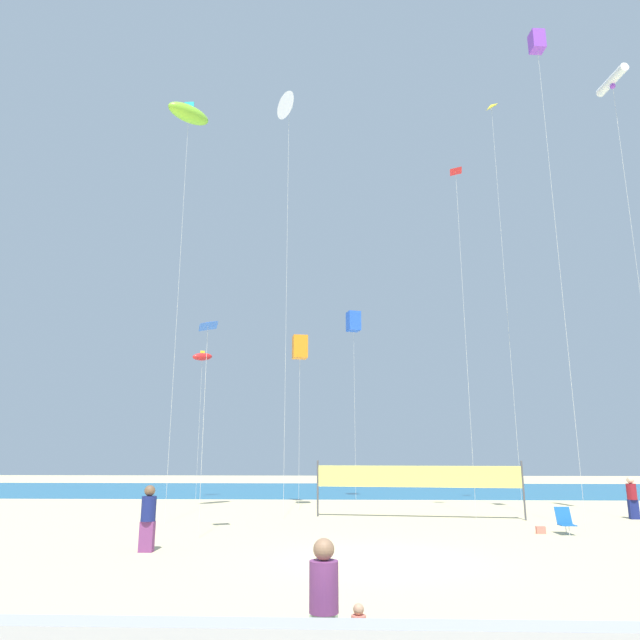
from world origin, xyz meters
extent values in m
plane|color=beige|center=(0.00, 0.00, 0.00)|extent=(120.00, 120.00, 0.00)
cube|color=#1E6B99|center=(0.00, 30.10, 0.00)|extent=(120.00, 20.00, 0.01)
cylinder|color=#7A3872|center=(-1.21, -8.12, 1.04)|extent=(0.37, 0.37, 0.61)
sphere|color=#997051|center=(-1.21, -8.12, 1.48)|extent=(0.27, 0.27, 0.27)
cylinder|color=#EA7260|center=(-0.78, -8.00, 0.53)|extent=(0.19, 0.19, 0.31)
sphere|color=tan|center=(-0.78, -8.00, 0.75)|extent=(0.14, 0.14, 0.14)
cube|color=#7A3872|center=(-6.49, 0.94, 0.41)|extent=(0.39, 0.24, 0.82)
cylinder|color=navy|center=(-6.49, 0.94, 1.16)|extent=(0.41, 0.41, 0.68)
sphere|color=brown|center=(-6.49, 0.94, 1.65)|extent=(0.30, 0.30, 0.30)
cube|color=navy|center=(11.31, 9.97, 0.40)|extent=(0.38, 0.23, 0.79)
cylinder|color=maroon|center=(11.31, 9.97, 1.12)|extent=(0.40, 0.40, 0.65)
sphere|color=beige|center=(11.31, 9.97, 1.59)|extent=(0.29, 0.29, 0.29)
cube|color=#1959B2|center=(6.64, 4.94, 0.32)|extent=(0.52, 0.48, 0.03)
cube|color=#1959B2|center=(6.64, 5.23, 0.60)|extent=(0.52, 0.23, 0.57)
cylinder|color=silver|center=(6.64, 4.79, 0.16)|extent=(0.03, 0.03, 0.32)
cylinder|color=silver|center=(6.64, 5.08, 0.16)|extent=(0.03, 0.03, 0.32)
cylinder|color=#4C4C51|center=(-2.10, 10.53, 1.20)|extent=(0.08, 0.08, 2.40)
cylinder|color=#4C4C51|center=(6.59, 9.37, 1.20)|extent=(0.08, 0.08, 2.40)
cube|color=#EAE566|center=(2.25, 9.95, 1.73)|extent=(8.69, 1.18, 0.90)
cube|color=#EA7260|center=(5.83, 5.21, 0.12)|extent=(0.31, 0.15, 0.25)
cylinder|color=silver|center=(-8.09, 7.87, 9.15)|extent=(0.01, 0.01, 18.31)
ellipsoid|color=#8CD833|center=(-8.09, 7.87, 18.31)|extent=(2.04, 2.35, 1.04)
cube|color=#26BFCC|center=(-8.09, 7.87, 18.65)|extent=(0.45, 0.06, 0.57)
cylinder|color=silver|center=(4.64, 9.75, 8.03)|extent=(0.01, 0.01, 16.06)
pyramid|color=red|center=(4.63, 9.76, 16.13)|extent=(0.80, 0.80, 0.26)
cylinder|color=silver|center=(-3.18, 13.70, 4.08)|extent=(0.01, 0.01, 8.17)
cube|color=orange|center=(-3.18, 13.70, 8.17)|extent=(0.89, 0.89, 1.20)
cylinder|color=silver|center=(-5.70, 3.69, 3.54)|extent=(0.01, 0.01, 7.08)
pyramid|color=blue|center=(-5.73, 3.71, 7.16)|extent=(0.89, 0.88, 0.36)
cylinder|color=silver|center=(-9.81, 19.58, 4.34)|extent=(0.01, 0.01, 8.69)
ellipsoid|color=red|center=(-9.81, 19.58, 8.69)|extent=(1.37, 1.36, 0.67)
cube|color=yellow|center=(-9.81, 19.58, 8.90)|extent=(0.28, 0.06, 0.35)
cylinder|color=silver|center=(7.42, 12.54, 10.68)|extent=(0.01, 0.01, 21.37)
pyramid|color=yellow|center=(7.38, 12.52, 21.43)|extent=(0.83, 0.84, 0.46)
cylinder|color=silver|center=(11.23, 7.07, 9.49)|extent=(0.01, 0.01, 18.98)
cylinder|color=white|center=(11.23, 7.07, 18.98)|extent=(0.65, 1.93, 0.40)
sphere|color=purple|center=(11.23, 7.07, 18.68)|extent=(0.24, 0.24, 0.24)
cylinder|color=silver|center=(-0.22, 19.51, 5.44)|extent=(0.01, 0.01, 10.88)
cube|color=blue|center=(-0.22, 19.51, 10.88)|extent=(0.97, 0.97, 1.23)
cylinder|color=silver|center=(-3.51, 9.51, 9.83)|extent=(0.01, 0.01, 19.67)
cone|color=white|center=(-3.51, 9.51, 19.67)|extent=(1.28, 1.38, 1.44)
cylinder|color=silver|center=(7.75, 6.20, 10.20)|extent=(0.01, 0.01, 20.39)
cube|color=purple|center=(7.75, 6.20, 20.39)|extent=(0.62, 0.62, 0.91)
camera|label=1|loc=(-0.96, -15.89, 2.66)|focal=32.13mm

